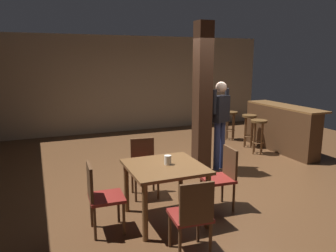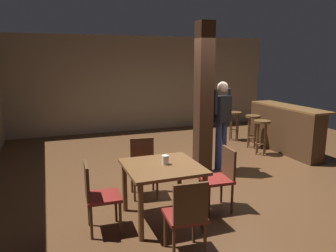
{
  "view_description": "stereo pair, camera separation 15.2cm",
  "coord_description": "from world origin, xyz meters",
  "px_view_note": "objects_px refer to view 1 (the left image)",
  "views": [
    {
      "loc": [
        -2.98,
        -4.99,
        2.14
      ],
      "look_at": [
        -0.99,
        -0.09,
        1.05
      ],
      "focal_mm": 35.0,
      "sensor_mm": 36.0,
      "label": 1
    },
    {
      "loc": [
        -2.84,
        -5.05,
        2.14
      ],
      "look_at": [
        -0.99,
        -0.09,
        1.05
      ],
      "focal_mm": 35.0,
      "sensor_mm": 36.0,
      "label": 2
    }
  ],
  "objects_px": {
    "bar_stool_mid": "(249,123)",
    "bar_stool_far": "(231,118)",
    "standing_person": "(220,119)",
    "dining_table": "(165,174)",
    "chair_east": "(222,175)",
    "chair_north": "(144,164)",
    "chair_west": "(100,194)",
    "bar_counter": "(280,128)",
    "bar_stool_near": "(259,128)",
    "chair_south": "(192,214)",
    "napkin_cup": "(168,160)"
  },
  "relations": [
    {
      "from": "chair_west",
      "to": "chair_east",
      "type": "bearing_deg",
      "value": 0.86
    },
    {
      "from": "standing_person",
      "to": "bar_stool_near",
      "type": "bearing_deg",
      "value": 22.73
    },
    {
      "from": "bar_stool_near",
      "to": "dining_table",
      "type": "bearing_deg",
      "value": -145.93
    },
    {
      "from": "chair_south",
      "to": "napkin_cup",
      "type": "distance_m",
      "value": 0.99
    },
    {
      "from": "chair_west",
      "to": "bar_counter",
      "type": "bearing_deg",
      "value": 24.81
    },
    {
      "from": "standing_person",
      "to": "chair_north",
      "type": "bearing_deg",
      "value": -160.02
    },
    {
      "from": "napkin_cup",
      "to": "chair_north",
      "type": "bearing_deg",
      "value": 93.32
    },
    {
      "from": "dining_table",
      "to": "standing_person",
      "type": "xyz_separation_m",
      "value": [
        1.76,
        1.54,
        0.36
      ]
    },
    {
      "from": "chair_east",
      "to": "standing_person",
      "type": "height_order",
      "value": "standing_person"
    },
    {
      "from": "bar_stool_far",
      "to": "chair_south",
      "type": "bearing_deg",
      "value": -126.92
    },
    {
      "from": "napkin_cup",
      "to": "bar_stool_far",
      "type": "distance_m",
      "value": 4.75
    },
    {
      "from": "chair_east",
      "to": "standing_person",
      "type": "xyz_separation_m",
      "value": [
        0.87,
        1.53,
        0.5
      ]
    },
    {
      "from": "chair_north",
      "to": "napkin_cup",
      "type": "distance_m",
      "value": 0.94
    },
    {
      "from": "dining_table",
      "to": "bar_stool_mid",
      "type": "bearing_deg",
      "value": 39.36
    },
    {
      "from": "bar_counter",
      "to": "chair_north",
      "type": "bearing_deg",
      "value": -162.04
    },
    {
      "from": "chair_south",
      "to": "standing_person",
      "type": "bearing_deg",
      "value": 53.72
    },
    {
      "from": "chair_west",
      "to": "bar_stool_near",
      "type": "distance_m",
      "value": 4.53
    },
    {
      "from": "bar_counter",
      "to": "chair_east",
      "type": "bearing_deg",
      "value": -143.6
    },
    {
      "from": "chair_south",
      "to": "bar_counter",
      "type": "relative_size",
      "value": 0.42
    },
    {
      "from": "chair_east",
      "to": "bar_stool_near",
      "type": "height_order",
      "value": "chair_east"
    },
    {
      "from": "dining_table",
      "to": "chair_west",
      "type": "relative_size",
      "value": 1.1
    },
    {
      "from": "chair_south",
      "to": "standing_person",
      "type": "xyz_separation_m",
      "value": [
        1.8,
        2.46,
        0.5
      ]
    },
    {
      "from": "bar_stool_near",
      "to": "bar_stool_mid",
      "type": "distance_m",
      "value": 0.59
    },
    {
      "from": "bar_stool_far",
      "to": "dining_table",
      "type": "bearing_deg",
      "value": -133.07
    },
    {
      "from": "chair_west",
      "to": "dining_table",
      "type": "bearing_deg",
      "value": 1.11
    },
    {
      "from": "chair_north",
      "to": "dining_table",
      "type": "bearing_deg",
      "value": -89.78
    },
    {
      "from": "chair_north",
      "to": "chair_south",
      "type": "relative_size",
      "value": 1.0
    },
    {
      "from": "bar_stool_mid",
      "to": "chair_north",
      "type": "bearing_deg",
      "value": -151.42
    },
    {
      "from": "bar_stool_mid",
      "to": "bar_counter",
      "type": "bearing_deg",
      "value": -50.27
    },
    {
      "from": "standing_person",
      "to": "bar_counter",
      "type": "bearing_deg",
      "value": 16.13
    },
    {
      "from": "chair_east",
      "to": "standing_person",
      "type": "bearing_deg",
      "value": 60.53
    },
    {
      "from": "dining_table",
      "to": "chair_east",
      "type": "xyz_separation_m",
      "value": [
        0.89,
        0.01,
        -0.14
      ]
    },
    {
      "from": "chair_east",
      "to": "standing_person",
      "type": "distance_m",
      "value": 1.83
    },
    {
      "from": "bar_stool_mid",
      "to": "bar_stool_far",
      "type": "bearing_deg",
      "value": 90.71
    },
    {
      "from": "dining_table",
      "to": "bar_stool_far",
      "type": "distance_m",
      "value": 4.79
    },
    {
      "from": "standing_person",
      "to": "bar_stool_near",
      "type": "distance_m",
      "value": 1.54
    },
    {
      "from": "chair_west",
      "to": "napkin_cup",
      "type": "height_order",
      "value": "chair_west"
    },
    {
      "from": "chair_east",
      "to": "napkin_cup",
      "type": "relative_size",
      "value": 7.17
    },
    {
      "from": "bar_stool_near",
      "to": "napkin_cup",
      "type": "bearing_deg",
      "value": -145.75
    },
    {
      "from": "bar_stool_mid",
      "to": "standing_person",
      "type": "bearing_deg",
      "value": -142.95
    },
    {
      "from": "dining_table",
      "to": "napkin_cup",
      "type": "distance_m",
      "value": 0.19
    },
    {
      "from": "chair_north",
      "to": "chair_east",
      "type": "bearing_deg",
      "value": -44.84
    },
    {
      "from": "chair_east",
      "to": "napkin_cup",
      "type": "bearing_deg",
      "value": 179.38
    },
    {
      "from": "chair_west",
      "to": "chair_north",
      "type": "bearing_deg",
      "value": 46.8
    },
    {
      "from": "chair_north",
      "to": "standing_person",
      "type": "relative_size",
      "value": 0.52
    },
    {
      "from": "dining_table",
      "to": "chair_south",
      "type": "xyz_separation_m",
      "value": [
        -0.04,
        -0.91,
        -0.14
      ]
    },
    {
      "from": "chair_north",
      "to": "napkin_cup",
      "type": "relative_size",
      "value": 7.17
    },
    {
      "from": "chair_east",
      "to": "bar_stool_far",
      "type": "xyz_separation_m",
      "value": [
        2.38,
        3.49,
        0.07
      ]
    },
    {
      "from": "bar_stool_mid",
      "to": "dining_table",
      "type": "bearing_deg",
      "value": -140.64
    },
    {
      "from": "bar_stool_near",
      "to": "bar_stool_mid",
      "type": "relative_size",
      "value": 0.98
    }
  ]
}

